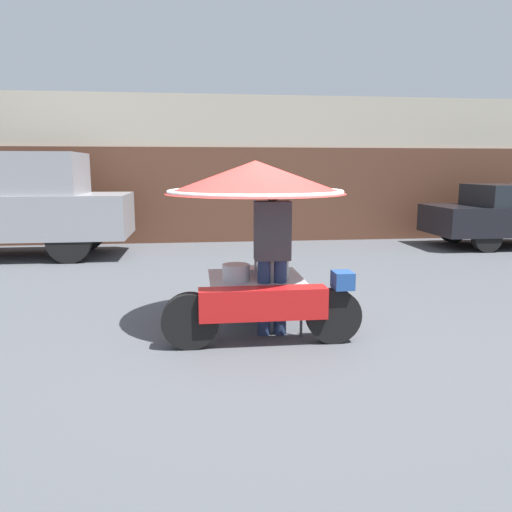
# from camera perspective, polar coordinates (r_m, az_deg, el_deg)

# --- Properties ---
(ground_plane) EXTENTS (36.00, 36.00, 0.00)m
(ground_plane) POSITION_cam_1_polar(r_m,az_deg,el_deg) (5.56, 0.81, -9.00)
(ground_plane) COLOR #4C4F54
(shopfront_building) EXTENTS (28.00, 2.06, 3.55)m
(shopfront_building) POSITION_cam_1_polar(r_m,az_deg,el_deg) (13.35, -3.91, 9.80)
(shopfront_building) COLOR #B2A893
(shopfront_building) RESTS_ON ground
(vendor_motorcycle_cart) EXTENTS (2.07, 2.01, 1.90)m
(vendor_motorcycle_cart) POSITION_cam_1_polar(r_m,az_deg,el_deg) (5.53, 0.07, 6.68)
(vendor_motorcycle_cart) COLOR black
(vendor_motorcycle_cart) RESTS_ON ground
(vendor_person) EXTENTS (0.38, 0.23, 1.70)m
(vendor_person) POSITION_cam_1_polar(r_m,az_deg,el_deg) (5.36, 1.87, 0.83)
(vendor_person) COLOR navy
(vendor_person) RESTS_ON ground
(pickup_truck) EXTENTS (5.33, 1.78, 2.12)m
(pickup_truck) POSITION_cam_1_polar(r_m,az_deg,el_deg) (11.34, -27.07, 4.95)
(pickup_truck) COLOR black
(pickup_truck) RESTS_ON ground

